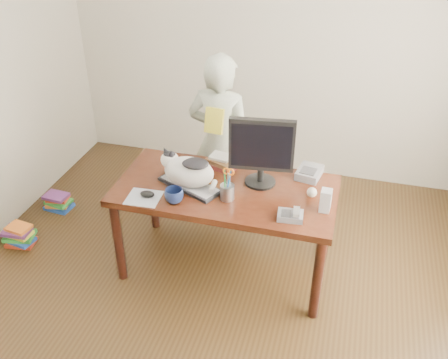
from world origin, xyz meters
TOP-DOWN VIEW (x-y plane):
  - room at (0.00, 0.00)m, footprint 4.50×4.50m
  - desk at (0.00, 0.68)m, footprint 1.60×0.80m
  - keyboard at (-0.26, 0.54)m, footprint 0.51×0.37m
  - cat at (-0.27, 0.55)m, footprint 0.46×0.36m
  - monitor at (0.23, 0.71)m, footprint 0.47×0.25m
  - pen_cup at (0.05, 0.47)m, footprint 0.11×0.11m
  - mousepad at (-0.52, 0.32)m, footprint 0.24×0.22m
  - mouse at (-0.50, 0.34)m, footprint 0.11×0.07m
  - coffee_mug at (-0.30, 0.33)m, footprint 0.17×0.17m
  - phone at (0.51, 0.36)m, footprint 0.18×0.15m
  - speaker at (0.72, 0.51)m, footprint 0.07×0.08m
  - baseball at (0.61, 0.65)m, footprint 0.07×0.07m
  - book_stack at (-0.11, 0.88)m, footprint 0.29×0.24m
  - calculator at (0.56, 0.92)m, footprint 0.20×0.25m
  - person at (-0.22, 1.22)m, footprint 0.60×0.43m
  - held_book at (-0.22, 1.05)m, footprint 0.15×0.10m
  - book_pile_a at (-1.75, 0.40)m, footprint 0.27×0.22m
  - book_pile_b at (-1.72, 0.95)m, footprint 0.26×0.20m

SIDE VIEW (x-z plane):
  - book_pile_b at x=-1.72m, z-range 0.00..0.15m
  - book_pile_a at x=-1.75m, z-range 0.00..0.18m
  - desk at x=0.00m, z-range 0.23..0.98m
  - mousepad at x=-0.52m, z-range 0.75..0.76m
  - keyboard at x=-0.26m, z-range 0.75..0.78m
  - person at x=-0.22m, z-range 0.00..1.54m
  - mouse at x=-0.50m, z-range 0.75..0.80m
  - phone at x=0.51m, z-range 0.74..0.81m
  - calculator at x=0.56m, z-range 0.75..0.82m
  - baseball at x=0.61m, z-range 0.75..0.82m
  - book_stack at x=-0.11m, z-range 0.74..0.84m
  - coffee_mug at x=-0.30m, z-range 0.75..0.85m
  - pen_cup at x=0.05m, z-range 0.69..0.95m
  - speaker at x=0.72m, z-range 0.75..0.91m
  - cat at x=-0.27m, z-range 0.75..1.02m
  - monitor at x=0.23m, z-range 0.78..1.31m
  - held_book at x=-0.22m, z-range 0.95..1.15m
  - room at x=0.00m, z-range -0.90..3.60m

